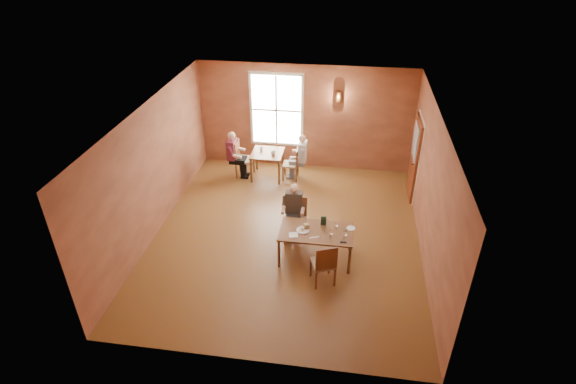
# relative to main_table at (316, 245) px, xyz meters

# --- Properties ---
(ground) EXTENTS (6.00, 7.00, 0.01)m
(ground) POSITION_rel_main_table_xyz_m (-0.72, 0.72, -0.36)
(ground) COLOR brown
(ground) RESTS_ON ground
(wall_back) EXTENTS (6.00, 0.04, 3.00)m
(wall_back) POSITION_rel_main_table_xyz_m (-0.72, 4.22, 1.14)
(wall_back) COLOR brown
(wall_back) RESTS_ON ground
(wall_front) EXTENTS (6.00, 0.04, 3.00)m
(wall_front) POSITION_rel_main_table_xyz_m (-0.72, -2.78, 1.14)
(wall_front) COLOR brown
(wall_front) RESTS_ON ground
(wall_left) EXTENTS (0.04, 7.00, 3.00)m
(wall_left) POSITION_rel_main_table_xyz_m (-3.72, 0.72, 1.14)
(wall_left) COLOR brown
(wall_left) RESTS_ON ground
(wall_right) EXTENTS (0.04, 7.00, 3.00)m
(wall_right) POSITION_rel_main_table_xyz_m (2.28, 0.72, 1.14)
(wall_right) COLOR brown
(wall_right) RESTS_ON ground
(ceiling) EXTENTS (6.00, 7.00, 0.04)m
(ceiling) POSITION_rel_main_table_xyz_m (-0.72, 0.72, 2.64)
(ceiling) COLOR white
(ceiling) RESTS_ON wall_back
(window) EXTENTS (1.36, 0.10, 1.96)m
(window) POSITION_rel_main_table_xyz_m (-1.52, 4.17, 1.34)
(window) COLOR white
(window) RESTS_ON wall_back
(door) EXTENTS (0.12, 1.04, 2.10)m
(door) POSITION_rel_main_table_xyz_m (2.22, 3.02, 0.69)
(door) COLOR maroon
(door) RESTS_ON ground
(wall_sconce) EXTENTS (0.16, 0.16, 0.28)m
(wall_sconce) POSITION_rel_main_table_xyz_m (0.18, 4.12, 1.84)
(wall_sconce) COLOR brown
(wall_sconce) RESTS_ON wall_back
(main_table) EXTENTS (1.53, 0.86, 0.72)m
(main_table) POSITION_rel_main_table_xyz_m (0.00, 0.00, 0.00)
(main_table) COLOR brown
(main_table) RESTS_ON ground
(chair_diner_main) EXTENTS (0.44, 0.44, 0.99)m
(chair_diner_main) POSITION_rel_main_table_xyz_m (-0.50, 0.65, 0.14)
(chair_diner_main) COLOR brown
(chair_diner_main) RESTS_ON ground
(diner_main) EXTENTS (0.49, 0.49, 1.23)m
(diner_main) POSITION_rel_main_table_xyz_m (-0.50, 0.62, 0.26)
(diner_main) COLOR #3F2B1E
(diner_main) RESTS_ON ground
(chair_empty) EXTENTS (0.56, 0.56, 0.97)m
(chair_empty) POSITION_rel_main_table_xyz_m (0.21, -0.70, 0.13)
(chair_empty) COLOR #46260E
(chair_empty) RESTS_ON ground
(plate_food) EXTENTS (0.33, 0.33, 0.03)m
(plate_food) POSITION_rel_main_table_xyz_m (-0.27, -0.02, 0.38)
(plate_food) COLOR white
(plate_food) RESTS_ON main_table
(sandwich) EXTENTS (0.12, 0.11, 0.11)m
(sandwich) POSITION_rel_main_table_xyz_m (-0.21, 0.04, 0.41)
(sandwich) COLOR tan
(sandwich) RESTS_ON main_table
(goblet_a) EXTENTS (0.09, 0.09, 0.18)m
(goblet_a) POSITION_rel_main_table_xyz_m (0.41, 0.13, 0.45)
(goblet_a) COLOR white
(goblet_a) RESTS_ON main_table
(goblet_b) EXTENTS (0.09, 0.09, 0.19)m
(goblet_b) POSITION_rel_main_table_xyz_m (0.60, -0.16, 0.46)
(goblet_b) COLOR white
(goblet_b) RESTS_ON main_table
(goblet_c) EXTENTS (0.10, 0.10, 0.19)m
(goblet_c) POSITION_rel_main_table_xyz_m (0.31, -0.17, 0.45)
(goblet_c) COLOR white
(goblet_c) RESTS_ON main_table
(menu_stand) EXTENTS (0.13, 0.08, 0.20)m
(menu_stand) POSITION_rel_main_table_xyz_m (0.13, 0.24, 0.46)
(menu_stand) COLOR #1A301E
(menu_stand) RESTS_ON main_table
(knife) EXTENTS (0.20, 0.09, 0.00)m
(knife) POSITION_rel_main_table_xyz_m (-0.02, -0.23, 0.36)
(knife) COLOR white
(knife) RESTS_ON main_table
(napkin) EXTENTS (0.21, 0.21, 0.01)m
(napkin) POSITION_rel_main_table_xyz_m (-0.45, -0.20, 0.36)
(napkin) COLOR white
(napkin) RESTS_ON main_table
(side_plate) EXTENTS (0.23, 0.23, 0.01)m
(side_plate) POSITION_rel_main_table_xyz_m (0.71, 0.19, 0.37)
(side_plate) COLOR silver
(side_plate) RESTS_ON main_table
(sunglasses) EXTENTS (0.13, 0.05, 0.02)m
(sunglasses) POSITION_rel_main_table_xyz_m (0.58, -0.31, 0.37)
(sunglasses) COLOR black
(sunglasses) RESTS_ON main_table
(second_table) EXTENTS (0.85, 0.85, 0.75)m
(second_table) POSITION_rel_main_table_xyz_m (-1.66, 3.39, 0.02)
(second_table) COLOR brown
(second_table) RESTS_ON ground
(chair_diner_white) EXTENTS (0.41, 0.41, 0.93)m
(chair_diner_white) POSITION_rel_main_table_xyz_m (-1.01, 3.39, 0.10)
(chair_diner_white) COLOR brown
(chair_diner_white) RESTS_ON ground
(diner_white) EXTENTS (0.51, 0.51, 1.26)m
(diner_white) POSITION_rel_main_table_xyz_m (-0.98, 3.39, 0.27)
(diner_white) COLOR white
(diner_white) RESTS_ON ground
(chair_diner_maroon) EXTENTS (0.46, 0.46, 1.04)m
(chair_diner_maroon) POSITION_rel_main_table_xyz_m (-2.31, 3.39, 0.16)
(chair_diner_maroon) COLOR brown
(chair_diner_maroon) RESTS_ON ground
(diner_maroon) EXTENTS (0.52, 0.52, 1.30)m
(diner_maroon) POSITION_rel_main_table_xyz_m (-2.34, 3.39, 0.29)
(diner_maroon) COLOR #520F11
(diner_maroon) RESTS_ON ground
(cup_a) EXTENTS (0.15, 0.15, 0.10)m
(cup_a) POSITION_rel_main_table_xyz_m (-1.47, 3.28, 0.45)
(cup_a) COLOR white
(cup_a) RESTS_ON second_table
(cup_b) EXTENTS (0.13, 0.13, 0.09)m
(cup_b) POSITION_rel_main_table_xyz_m (-1.85, 3.51, 0.44)
(cup_b) COLOR beige
(cup_b) RESTS_ON second_table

